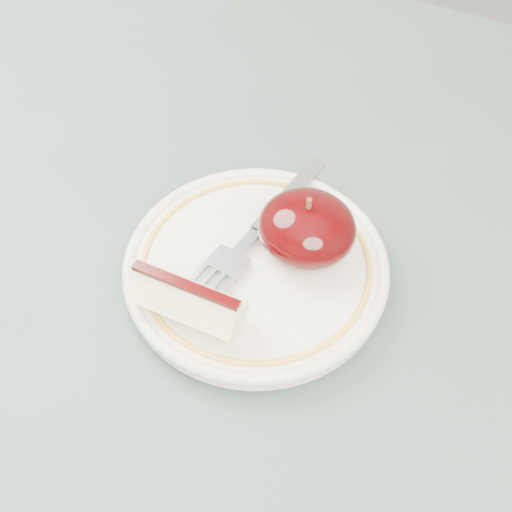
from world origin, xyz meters
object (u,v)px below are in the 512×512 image
at_px(plate, 256,268).
at_px(fork, 256,233).
at_px(apple_half, 307,228).
at_px(table, 190,377).

distance_m(plate, fork, 0.03).
bearing_deg(apple_half, table, -125.81).
height_order(plate, apple_half, apple_half).
height_order(table, plate, plate).
height_order(plate, fork, fork).
bearing_deg(apple_half, plate, -131.17).
bearing_deg(fork, table, 173.00).
relative_size(table, apple_half, 12.73).
bearing_deg(table, fork, 73.26).
height_order(table, apple_half, apple_half).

